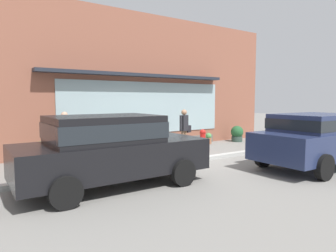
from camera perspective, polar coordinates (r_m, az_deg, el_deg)
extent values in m
plane|color=gray|center=(9.91, 3.08, -6.75)|extent=(60.00, 60.00, 0.00)
cube|color=#B2B2AD|center=(9.74, 3.79, -6.60)|extent=(14.00, 0.24, 0.12)
cube|color=#935642|center=(12.42, -5.89, 8.35)|extent=(14.00, 0.36, 5.49)
cube|color=#9EB7BC|center=(12.43, -3.75, 3.47)|extent=(7.38, 0.03, 2.10)
cube|color=#232833|center=(12.13, -5.11, 9.58)|extent=(7.98, 0.56, 0.12)
cube|color=#605E59|center=(12.35, -5.30, -3.56)|extent=(7.78, 0.20, 0.36)
cylinder|color=red|center=(11.87, 6.58, -4.66)|extent=(0.32, 0.32, 0.06)
cylinder|color=red|center=(11.81, 6.60, -3.01)|extent=(0.21, 0.21, 0.63)
sphere|color=red|center=(11.77, 6.62, -1.18)|extent=(0.24, 0.24, 0.24)
cylinder|color=red|center=(11.72, 6.05, -2.92)|extent=(0.10, 0.09, 0.09)
cylinder|color=red|center=(11.91, 7.14, -2.80)|extent=(0.10, 0.09, 0.09)
cylinder|color=red|center=(11.70, 7.07, -2.94)|extent=(0.09, 0.10, 0.09)
cylinder|color=brown|center=(11.84, 3.27, -2.82)|extent=(0.12, 0.12, 0.81)
cylinder|color=brown|center=(11.70, 2.81, -2.91)|extent=(0.12, 0.12, 0.81)
cube|color=#232328|center=(11.70, 3.06, 0.57)|extent=(0.37, 0.30, 0.61)
sphere|color=#A37556|center=(11.67, 3.07, 2.62)|extent=(0.22, 0.22, 0.22)
cylinder|color=#232328|center=(11.87, 3.62, 0.71)|extent=(0.08, 0.08, 0.58)
cylinder|color=#232328|center=(11.52, 2.48, 0.58)|extent=(0.08, 0.08, 0.58)
cube|color=black|center=(11.96, 3.92, -0.55)|extent=(0.26, 0.18, 0.28)
cylinder|color=#232328|center=(10.36, -19.11, -4.24)|extent=(0.12, 0.12, 0.80)
cylinder|color=#232328|center=(10.49, -18.65, -4.12)|extent=(0.12, 0.12, 0.80)
cube|color=#8E333D|center=(10.34, -18.99, -0.33)|extent=(0.35, 0.35, 0.60)
sphere|color=tan|center=(10.31, -19.06, 1.97)|extent=(0.22, 0.22, 0.22)
cylinder|color=#8E333D|center=(10.18, -19.60, -0.35)|extent=(0.08, 0.08, 0.57)
cylinder|color=#8E333D|center=(10.51, -18.41, -0.15)|extent=(0.08, 0.08, 0.57)
cube|color=black|center=(7.16, -10.30, -5.82)|extent=(4.37, 1.79, 0.74)
cube|color=black|center=(6.99, -12.03, -0.69)|extent=(2.40, 1.64, 0.65)
cube|color=#1E2328|center=(6.99, -12.03, -0.69)|extent=(2.45, 1.66, 0.36)
cylinder|color=black|center=(8.63, -4.42, -6.40)|extent=(0.63, 0.18, 0.63)
cylinder|color=black|center=(7.14, 2.92, -8.84)|extent=(0.63, 0.18, 0.63)
cylinder|color=black|center=(7.70, -22.42, -8.19)|extent=(0.63, 0.18, 0.63)
cylinder|color=black|center=(5.98, -18.82, -11.88)|extent=(0.63, 0.18, 0.63)
cube|color=navy|center=(10.07, 26.70, -2.94)|extent=(4.36, 1.86, 0.77)
cube|color=navy|center=(9.82, 26.22, 0.49)|extent=(2.40, 1.70, 0.54)
cube|color=#1E2328|center=(9.82, 26.22, 0.49)|extent=(2.45, 1.72, 0.30)
cylinder|color=black|center=(11.74, 25.93, -3.73)|extent=(0.67, 0.18, 0.67)
cylinder|color=black|center=(9.54, 17.65, -5.39)|extent=(0.67, 0.18, 0.67)
cylinder|color=black|center=(8.52, 27.56, -6.97)|extent=(0.67, 0.18, 0.67)
cylinder|color=#4C4C51|center=(11.30, -5.77, -4.79)|extent=(0.44, 0.44, 0.20)
sphere|color=#4C934C|center=(11.25, -5.78, -3.36)|extent=(0.54, 0.54, 0.54)
sphere|color=orange|center=(11.36, -6.27, -2.99)|extent=(0.14, 0.14, 0.14)
sphere|color=orange|center=(11.09, -6.20, -3.19)|extent=(0.11, 0.11, 0.11)
cylinder|color=#9E6042|center=(13.88, 7.69, -2.81)|extent=(0.28, 0.28, 0.28)
sphere|color=#4C934C|center=(13.85, 7.70, -1.85)|extent=(0.27, 0.27, 0.27)
sphere|color=#B266B7|center=(13.88, 7.67, -1.63)|extent=(0.08, 0.08, 0.08)
sphere|color=#E5C64C|center=(13.79, 7.83, -1.60)|extent=(0.08, 0.08, 0.08)
sphere|color=#B266B7|center=(13.84, 8.07, -1.57)|extent=(0.05, 0.05, 0.05)
cylinder|color=#B7B2A3|center=(10.16, -22.83, -5.97)|extent=(0.47, 0.47, 0.31)
sphere|color=#4C934C|center=(10.11, -22.89, -4.12)|extent=(0.51, 0.51, 0.51)
sphere|color=#E5C64C|center=(10.04, -23.40, -3.87)|extent=(0.15, 0.15, 0.15)
cylinder|color=#B7B2A3|center=(11.14, -10.03, -4.65)|extent=(0.33, 0.33, 0.33)
sphere|color=#4C934C|center=(11.10, -10.05, -3.12)|extent=(0.39, 0.39, 0.39)
sphere|color=white|center=(11.01, -9.58, -2.93)|extent=(0.09, 0.09, 0.09)
sphere|color=#DB4C7A|center=(11.14, -9.76, -2.86)|extent=(0.08, 0.08, 0.08)
sphere|color=#E5C64C|center=(11.15, -9.95, -2.67)|extent=(0.08, 0.08, 0.08)
cylinder|color=#33473D|center=(14.87, 12.95, -2.39)|extent=(0.52, 0.52, 0.26)
sphere|color=#23562D|center=(14.83, 12.97, -1.09)|extent=(0.59, 0.59, 0.59)
sphere|color=#E5C64C|center=(14.90, 13.37, -0.73)|extent=(0.13, 0.13, 0.13)
sphere|color=orange|center=(14.75, 12.52, -0.59)|extent=(0.14, 0.14, 0.14)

